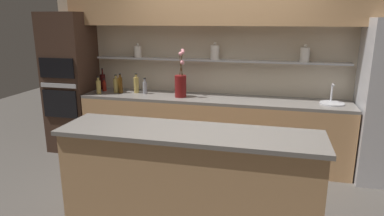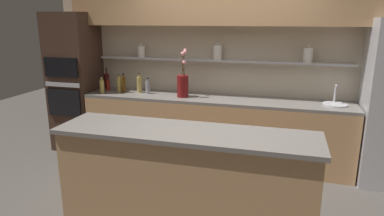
% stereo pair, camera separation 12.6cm
% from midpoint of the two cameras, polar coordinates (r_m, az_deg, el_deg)
% --- Properties ---
extents(ground_plane, '(12.00, 12.00, 0.00)m').
position_cam_midpoint_polar(ground_plane, '(3.89, 2.19, -15.85)').
color(ground_plane, '#4C4742').
extents(back_wall_unit, '(5.20, 0.44, 2.60)m').
position_cam_midpoint_polar(back_wall_unit, '(4.87, 6.65, 9.61)').
color(back_wall_unit, beige).
rests_on(back_wall_unit, ground_plane).
extents(back_counter_unit, '(3.66, 0.62, 0.92)m').
position_cam_midpoint_polar(back_counter_unit, '(4.83, 4.39, -3.62)').
color(back_counter_unit, tan).
rests_on(back_counter_unit, ground_plane).
extents(island_counter, '(2.34, 0.61, 1.02)m').
position_cam_midpoint_polar(island_counter, '(3.21, 0.10, -12.43)').
color(island_counter, tan).
rests_on(island_counter, ground_plane).
extents(oven_tower, '(0.64, 0.64, 2.06)m').
position_cam_midpoint_polar(oven_tower, '(5.51, -18.23, 4.12)').
color(oven_tower, '#3D281E').
rests_on(oven_tower, ground_plane).
extents(flower_vase, '(0.16, 0.19, 0.66)m').
position_cam_midpoint_polar(flower_vase, '(4.71, -0.78, 4.03)').
color(flower_vase, maroon).
rests_on(flower_vase, back_counter_unit).
extents(sink_fixture, '(0.30, 0.30, 0.25)m').
position_cam_midpoint_polar(sink_fixture, '(4.67, 23.46, 0.71)').
color(sink_fixture, '#B7B7BC').
rests_on(sink_fixture, back_counter_unit).
extents(bottle_wine_0, '(0.08, 0.08, 0.32)m').
position_cam_midpoint_polar(bottle_wine_0, '(5.44, -13.37, 4.42)').
color(bottle_wine_0, '#380C0C').
rests_on(bottle_wine_0, back_counter_unit).
extents(bottle_spirit_1, '(0.06, 0.06, 0.23)m').
position_cam_midpoint_polar(bottle_spirit_1, '(4.98, -6.68, 3.50)').
color(bottle_spirit_1, gray).
rests_on(bottle_spirit_1, back_counter_unit).
extents(bottle_spirit_2, '(0.07, 0.07, 0.29)m').
position_cam_midpoint_polar(bottle_spirit_2, '(5.06, -8.07, 3.92)').
color(bottle_spirit_2, tan).
rests_on(bottle_spirit_2, back_counter_unit).
extents(bottle_spirit_3, '(0.07, 0.07, 0.25)m').
position_cam_midpoint_polar(bottle_spirit_3, '(5.14, -14.10, 3.58)').
color(bottle_spirit_3, tan).
rests_on(bottle_spirit_3, back_counter_unit).
extents(bottle_spirit_4, '(0.06, 0.06, 0.29)m').
position_cam_midpoint_polar(bottle_spirit_4, '(5.09, -10.64, 3.91)').
color(bottle_spirit_4, '#4C2D0C').
rests_on(bottle_spirit_4, back_counter_unit).
extents(bottle_sauce_5, '(0.06, 0.06, 0.18)m').
position_cam_midpoint_polar(bottle_sauce_5, '(5.31, -13.18, 3.69)').
color(bottle_sauce_5, maroon).
rests_on(bottle_sauce_5, back_counter_unit).
extents(bottle_spirit_6, '(0.07, 0.07, 0.26)m').
position_cam_midpoint_polar(bottle_spirit_6, '(5.14, -11.34, 3.83)').
color(bottle_spirit_6, tan).
rests_on(bottle_spirit_6, back_counter_unit).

